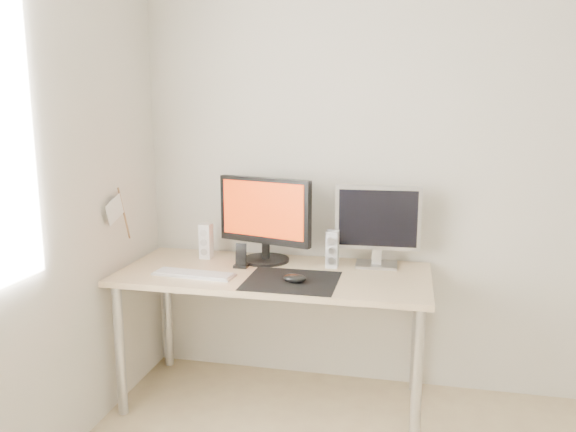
{
  "coord_description": "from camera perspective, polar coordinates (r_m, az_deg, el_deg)",
  "views": [
    {
      "loc": [
        -0.26,
        -1.34,
        1.57
      ],
      "look_at": [
        -0.87,
        1.47,
        1.01
      ],
      "focal_mm": 35.0,
      "sensor_mm": 36.0,
      "label": 1
    }
  ],
  "objects": [
    {
      "name": "wall_back",
      "position": [
        3.12,
        17.09,
        4.63
      ],
      "size": [
        3.5,
        0.0,
        3.5
      ],
      "primitive_type": "plane",
      "rotation": [
        1.57,
        0.0,
        0.0
      ],
      "color": "silver",
      "rests_on": "ground"
    },
    {
      "name": "mousepad",
      "position": [
        2.77,
        0.37,
        -6.6
      ],
      "size": [
        0.45,
        0.4,
        0.0
      ],
      "primitive_type": "cube",
      "color": "black",
      "rests_on": "desk"
    },
    {
      "name": "mouse",
      "position": [
        2.73,
        0.65,
        -6.36
      ],
      "size": [
        0.12,
        0.07,
        0.04
      ],
      "primitive_type": "ellipsoid",
      "color": "black",
      "rests_on": "mousepad"
    },
    {
      "name": "desk",
      "position": [
        2.95,
        -1.45,
        -7.12
      ],
      "size": [
        1.6,
        0.7,
        0.73
      ],
      "color": "#D1B587",
      "rests_on": "ground"
    },
    {
      "name": "main_monitor",
      "position": [
        3.06,
        -2.39,
        -0.05
      ],
      "size": [
        0.54,
        0.32,
        0.47
      ],
      "color": "black",
      "rests_on": "desk"
    },
    {
      "name": "second_monitor",
      "position": [
        3.01,
        9.11,
        -0.63
      ],
      "size": [
        0.45,
        0.17,
        0.43
      ],
      "color": "#B4B4B7",
      "rests_on": "desk"
    },
    {
      "name": "speaker_left",
      "position": [
        3.2,
        -8.32,
        -2.53
      ],
      "size": [
        0.06,
        0.08,
        0.2
      ],
      "color": "white",
      "rests_on": "desk"
    },
    {
      "name": "speaker_right",
      "position": [
        2.99,
        4.52,
        -3.38
      ],
      "size": [
        0.06,
        0.08,
        0.2
      ],
      "color": "silver",
      "rests_on": "desk"
    },
    {
      "name": "keyboard",
      "position": [
        2.9,
        -9.56,
        -5.83
      ],
      "size": [
        0.43,
        0.15,
        0.02
      ],
      "color": "#BABBBD",
      "rests_on": "desk"
    },
    {
      "name": "phone_dock",
      "position": [
        3.0,
        -4.79,
        -4.49
      ],
      "size": [
        0.07,
        0.06,
        0.13
      ],
      "color": "black",
      "rests_on": "desk"
    },
    {
      "name": "pennant",
      "position": [
        3.01,
        -16.9,
        0.54
      ],
      "size": [
        0.01,
        0.23,
        0.29
      ],
      "color": "#A57F54",
      "rests_on": "wall_left"
    }
  ]
}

